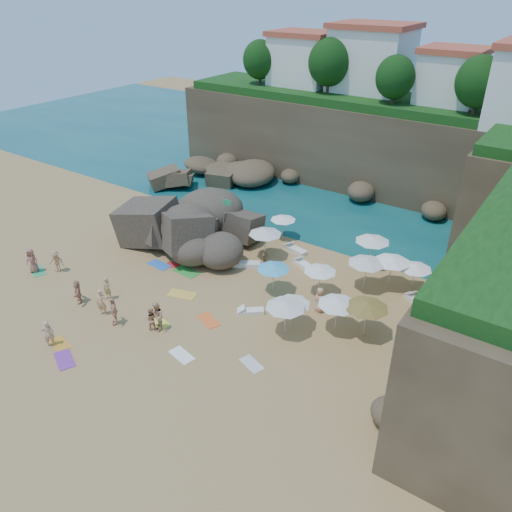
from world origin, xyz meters
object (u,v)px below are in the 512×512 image
Objects in this scene: person_stand_6 at (48,333)px; parasol_2 at (367,261)px; person_stand_3 at (265,258)px; lounger_0 at (246,264)px; flag_pole at (225,215)px; rock_outcrop at (205,247)px; person_stand_1 at (151,319)px; person_stand_5 at (210,196)px; person_stand_2 at (234,231)px; parasol_1 at (373,239)px; person_stand_4 at (319,300)px; person_stand_0 at (102,303)px; parasol_0 at (283,218)px.

parasol_2 is at bearing -179.10° from person_stand_6.
lounger_0 is at bearing 125.40° from person_stand_3.
flag_pole is at bearing 81.24° from person_stand_3.
rock_outcrop reaches higher than person_stand_1.
person_stand_3 is 12.51m from person_stand_5.
parasol_2 is at bearing -174.50° from person_stand_2.
person_stand_3 reaches higher than lounger_0.
parasol_1 is 17.01m from person_stand_5.
person_stand_1 is 0.87× the size of person_stand_4.
person_stand_1 is (-8.71, -11.54, -1.43)m from parasol_2.
lounger_0 is 1.39× the size of person_stand_3.
flag_pole reaches higher than person_stand_0.
person_stand_0 is at bearing -96.62° from person_stand_5.
person_stand_2 is at bearing 78.26° from flag_pole.
person_stand_5 is at bearing 63.84° from person_stand_3.
parasol_0 is 1.39× the size of person_stand_1.
person_stand_0 is 13.74m from person_stand_4.
person_stand_5 reaches higher than person_stand_4.
person_stand_5 is at bearing -165.39° from person_stand_4.
person_stand_4 is 1.00× the size of person_stand_6.
rock_outcrop is 3.54× the size of parasol_1.
parasol_0 is 14.84m from person_stand_1.
parasol_0 is 15.94m from person_stand_0.
person_stand_2 reaches higher than lounger_0.
parasol_1 reaches higher than parasol_0.
parasol_0 is 19.66m from person_stand_6.
person_stand_4 is 0.99× the size of person_stand_5.
parasol_0 is at bearing 60.10° from lounger_0.
lounger_0 is at bearing -151.38° from person_stand_4.
parasol_2 reaches higher than person_stand_6.
person_stand_0 reaches higher than person_stand_6.
rock_outcrop is 5.66m from person_stand_3.
person_stand_1 is (-0.12, -14.80, -1.05)m from parasol_0.
parasol_1 is (10.83, 3.43, -0.37)m from flag_pole.
person_stand_6 is (-3.77, -4.45, 0.11)m from person_stand_1.
person_stand_3 is (1.51, 10.09, -0.02)m from person_stand_1.
parasol_0 is at bearing -152.54° from person_stand_6.
flag_pole is 1.93× the size of parasol_0.
flag_pole reaches higher than parasol_0.
person_stand_0 is (0.45, -10.60, 0.90)m from rock_outcrop.
rock_outcrop reaches higher than person_stand_6.
person_stand_2 reaches higher than person_stand_3.
person_stand_4 is at bearing -20.14° from flag_pole.
parasol_2 is 1.45× the size of person_stand_5.
person_stand_3 is (4.57, -1.21, -1.83)m from flag_pole.
parasol_2 is at bearing -73.43° from parasol_1.
person_stand_0 is 1.03× the size of person_stand_5.
parasol_1 is at bearing 21.97° from rock_outcrop.
person_stand_5 is at bearing 137.70° from flag_pole.
parasol_1 reaches higher than person_stand_3.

